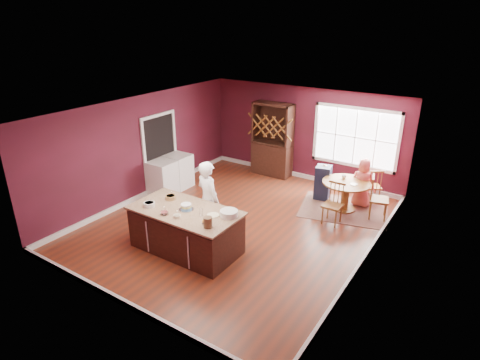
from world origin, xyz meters
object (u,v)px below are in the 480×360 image
Objects in this scene: seated_woman at (363,183)px; hutch at (272,140)px; kitchen_island at (186,231)px; layer_cake at (186,207)px; high_chair at (323,182)px; dining_table at (346,190)px; toddler at (324,170)px; baker at (208,200)px; dryer at (178,171)px; chair_north at (373,185)px; chair_south at (333,204)px; washer at (163,178)px; chair_east at (379,198)px.

seated_woman is 3.12m from hutch.
seated_woman reaches higher than kitchen_island.
layer_cake reaches higher than high_chair.
toddler is (-0.75, 0.35, 0.28)m from dining_table.
baker is 4.08m from seated_woman.
dryer is at bearing -157.90° from toddler.
chair_north is at bearing 63.00° from dining_table.
chair_south is at bearing -69.12° from high_chair.
baker is 1.83× the size of high_chair.
kitchen_island reaches higher than dining_table.
washer is (-2.41, 1.09, -0.40)m from baker.
layer_cake is 4.68m from seated_woman.
chair_east is 1.14× the size of chair_north.
high_chair reaches higher than chair_north.
layer_cake is 0.32× the size of dryer.
dryer reaches higher than dining_table.
kitchen_island is at bearing -37.35° from washer.
toddler is 0.28× the size of washer.
kitchen_island is at bearing -126.51° from chair_south.
dining_table is at bearing 59.74° from kitchen_island.
layer_cake is 4.16m from high_chair.
seated_woman is (2.35, 4.04, -0.35)m from layer_cake.
chair_south is 4.57m from washer.
seated_woman is at bearing 35.52° from chair_east.
toddler is 0.12× the size of hutch.
chair_south reaches higher than toddler.
seated_woman is (-0.55, 0.45, 0.10)m from chair_east.
high_chair is at bearing -9.73° from chair_north.
baker is 1.86× the size of washer.
high_chair is 0.43× the size of hutch.
dining_table is 0.80m from high_chair.
dining_table is 1.23× the size of high_chair.
chair_east is 1.20m from chair_south.
dining_table is 4.51× the size of toddler.
hutch reaches higher than dining_table.
toddler is (-1.02, -0.10, 0.18)m from seated_woman.
chair_south is at bearing -119.09° from baker.
toddler reaches higher than kitchen_island.
baker is 1.63× the size of chair_east.
kitchen_island is at bearing -108.89° from toddler.
layer_cake is (-0.02, -0.69, 0.11)m from baker.
kitchen_island is at bearing 56.38° from seated_woman.
chair_north is 0.99× the size of high_chair.
dining_table is at bearing 91.10° from chair_south.
dining_table is 3.57m from baker.
dryer reaches higher than kitchen_island.
toddler is (-1.57, 0.35, 0.27)m from chair_east.
layer_cake is (-2.08, -3.58, 0.45)m from dining_table.
seated_woman is (-0.16, -0.39, 0.16)m from chair_north.
dining_table is at bearing 29.20° from chair_north.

